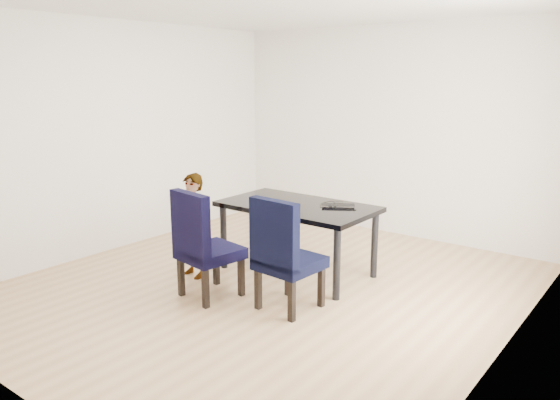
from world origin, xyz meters
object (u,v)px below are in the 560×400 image
Objects in this scene: chair_right at (290,253)px; child at (193,226)px; dining_table at (297,239)px; laptop at (338,205)px; plate at (271,204)px; chair_left at (210,243)px.

chair_right is 1.27m from child.
chair_right is at bearing -58.32° from dining_table.
child is at bearing 6.92° from laptop.
child is 3.27× the size of laptop.
dining_table is 1.10m from child.
plate is 0.83× the size of laptop.
plate is (0.60, 0.54, 0.21)m from child.
chair_left reaches higher than dining_table.
chair_right is at bearing 5.84° from child.
chair_right is at bearing 26.20° from chair_left.
dining_table is at bearing 125.62° from chair_right.
dining_table is at bearing 83.68° from chair_left.
dining_table is 5.74× the size of plate.
dining_table is 0.47m from plate.
child reaches higher than laptop.
chair_left is 3.73× the size of plate.
chair_left is 0.95× the size of child.
plate is at bearing 49.51° from child.
chair_right is 3.73× the size of plate.
chair_right is at bearing 64.24° from laptop.
laptop is at bearing 46.52° from child.
chair_right reaches higher than dining_table.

